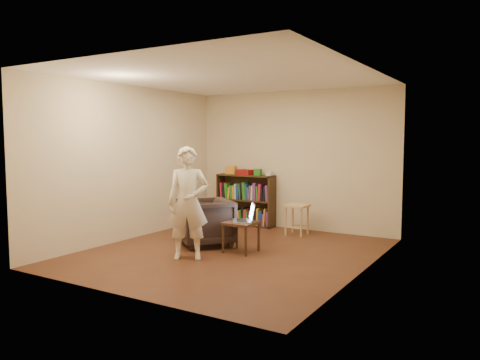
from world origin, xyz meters
The scene contains 15 objects.
floor centered at (0.00, 0.00, 0.00)m, with size 4.50×4.50×0.00m, color #492417.
ceiling centered at (0.00, 0.00, 2.60)m, with size 4.50×4.50×0.00m, color white.
wall_back centered at (0.00, 2.25, 1.30)m, with size 4.00×4.00×0.00m, color beige.
wall_left centered at (-2.00, 0.00, 1.30)m, with size 4.50×4.50×0.00m, color beige.
wall_right centered at (2.00, 0.00, 1.30)m, with size 4.50×4.50×0.00m, color beige.
bookshelf centered at (-0.95, 2.09, 0.44)m, with size 1.20×0.30×1.00m.
box_yellow centered at (-1.31, 2.11, 1.08)m, with size 0.20×0.14×0.16m, color orange.
red_cloth centered at (-0.96, 2.09, 1.05)m, with size 0.31×0.22×0.10m, color maroon.
box_green centered at (-0.67, 2.07, 1.06)m, with size 0.12×0.12×0.12m, color #276F1D.
box_white centered at (-0.44, 2.10, 1.04)m, with size 0.10×0.10×0.08m, color beige.
stool centered at (0.32, 1.71, 0.44)m, with size 0.38×0.38×0.54m.
armchair centered at (-0.61, 0.21, 0.37)m, with size 0.80×0.82×0.75m, color #2E211F.
side_table centered at (0.12, 0.11, 0.38)m, with size 0.45×0.45×0.46m.
laptop centered at (0.17, 0.16, 0.52)m, with size 0.48×0.49×0.28m.
person centered at (-0.33, -0.60, 0.80)m, with size 0.58×0.38×1.60m, color beige.
Camera 1 is at (3.69, -5.83, 1.70)m, focal length 35.00 mm.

